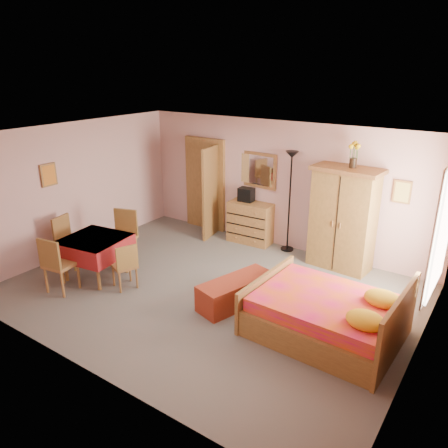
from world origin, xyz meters
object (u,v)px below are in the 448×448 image
Objects in this scene: dining_table at (96,257)px; chair_north at (122,238)px; chest_of_drawers at (251,222)px; bench at (236,292)px; chair_west at (71,242)px; chair_east at (124,265)px; sunflower_vase at (354,155)px; stereo at (246,195)px; floor_lamp at (289,202)px; bed at (326,304)px; chair_south at (61,264)px; wardrobe at (343,219)px; wall_mirror at (257,170)px.

chair_north is (-0.03, 0.66, 0.14)m from dining_table.
bench is at bearing -67.05° from chest_of_drawers.
chair_west is 1.18× the size of chair_east.
sunflower_vase is 4.39m from chair_east.
bench is 2.67m from dining_table.
stereo is 0.24× the size of bench.
chest_of_drawers reaches higher than chair_east.
floor_lamp is at bearing 1.36° from stereo.
chest_of_drawers is at bearing 8.37° from chair_east.
bed is 1.97× the size of chair_north.
bed is 1.99× the size of dining_table.
bed is 4.35m from chair_south.
floor_lamp is 1.19m from wardrobe.
wall_mirror is at bearing 175.72° from wardrobe.
chair_south is (-1.36, -3.68, -0.53)m from stereo.
chair_west is at bearing 175.92° from dining_table.
chest_of_drawers is at bearing 116.20° from bench.
bench is at bearing -61.40° from stereo.
stereo reaches higher than chair_north.
wardrobe is 2.34× the size of chair_east.
chest_of_drawers is at bearing 59.17° from chair_south.
floor_lamp is 1.99× the size of chair_north.
chair_north is (-1.31, -2.35, -0.51)m from stereo.
bed is (1.79, -2.40, -0.56)m from floor_lamp.
chair_east is (-0.58, -3.00, -0.62)m from stereo.
wardrobe is 4.15m from chair_north.
chair_south is at bearing -135.31° from sunflower_vase.
sunflower_vase reaches higher than chair_east.
chair_north reaches higher than bed.
wall_mirror is 2.20m from sunflower_vase.
chair_north is at bearing -115.52° from wall_mirror.
chair_north is at bearing 70.66° from chair_east.
sunflower_vase reaches higher than chair_west.
dining_table is 0.67m from chair_north.
bench is at bearing 17.32° from chair_south.
chest_of_drawers is at bearing -178.41° from wardrobe.
chair_south is at bearing 68.94° from chair_north.
floor_lamp reaches higher than bench.
wall_mirror is 3.83m from bed.
sunflower_vase is at bearing 39.32° from dining_table.
chair_west is (-0.71, -0.60, -0.03)m from chair_north.
wall_mirror is 0.46× the size of bed.
stereo is at bearing 133.12° from chair_west.
chest_of_drawers is at bearing 130.94° from chair_west.
bench is 3.39m from chair_west.
wall_mirror is at bearing 138.17° from bed.
bed is at bearing 0.92° from bench.
bench is 2.97m from chair_south.
wardrobe is (2.03, -0.11, 0.52)m from chest_of_drawers.
bed is at bearing -57.37° from chair_east.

